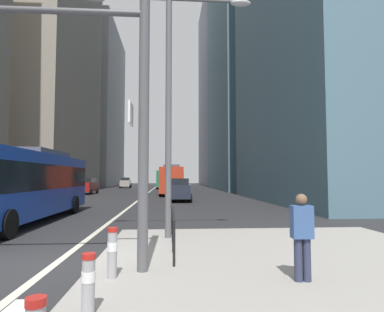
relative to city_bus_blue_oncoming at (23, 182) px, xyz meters
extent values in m
plane|color=#28282B|center=(3.84, 12.97, -1.84)|extent=(160.00, 160.00, 0.00)
cube|color=gray|center=(9.34, -8.03, -1.76)|extent=(9.00, 10.00, 0.15)
cube|color=beige|center=(3.84, 22.97, -1.83)|extent=(0.20, 80.00, 0.01)
cube|color=gray|center=(-12.16, 30.94, 24.41)|extent=(13.55, 22.90, 52.48)
cube|color=#9E9EA3|center=(-12.16, 59.33, 15.71)|extent=(13.99, 24.10, 35.10)
cube|color=slate|center=(20.84, 38.74, 26.06)|extent=(13.18, 22.90, 55.80)
cube|color=slate|center=(20.84, 66.91, 22.05)|extent=(11.51, 25.84, 47.77)
cube|color=#14389E|center=(0.00, -0.03, -0.11)|extent=(2.53, 12.07, 2.75)
cube|color=black|center=(0.00, -0.03, 0.23)|extent=(2.57, 11.83, 1.10)
cube|color=#4C4C51|center=(0.00, 1.78, 1.41)|extent=(1.76, 4.35, 0.30)
cylinder|color=black|center=(1.21, -3.89, -1.34)|extent=(0.30, 1.00, 1.00)
cylinder|color=black|center=(1.19, 3.83, -1.34)|extent=(0.30, 1.00, 1.00)
cylinder|color=black|center=(-1.21, 3.82, -1.34)|extent=(0.30, 1.00, 1.00)
cube|color=red|center=(6.90, 23.90, -0.11)|extent=(2.81, 11.64, 2.75)
cube|color=black|center=(6.90, 23.90, 0.23)|extent=(2.84, 11.41, 1.10)
cube|color=#4C4C51|center=(6.86, 22.17, 1.41)|extent=(1.86, 4.21, 0.30)
cylinder|color=black|center=(5.80, 27.64, -1.34)|extent=(0.33, 1.01, 1.00)
cylinder|color=black|center=(8.20, 27.57, -1.34)|extent=(0.33, 1.01, 1.00)
cylinder|color=black|center=(5.60, 20.23, -1.34)|extent=(0.33, 1.01, 1.00)
cylinder|color=black|center=(8.00, 20.17, -1.34)|extent=(0.33, 1.01, 1.00)
cube|color=#198456|center=(5.85, 44.31, -0.11)|extent=(2.80, 11.05, 2.75)
cube|color=black|center=(5.85, 44.31, 0.23)|extent=(2.83, 10.83, 1.10)
cube|color=#4C4C51|center=(5.81, 42.66, 1.41)|extent=(1.86, 4.00, 0.30)
cylinder|color=black|center=(4.75, 47.86, -1.34)|extent=(0.33, 1.01, 1.00)
cylinder|color=black|center=(7.15, 47.79, -1.34)|extent=(0.33, 1.01, 1.00)
cylinder|color=black|center=(4.56, 40.83, -1.34)|extent=(0.33, 1.01, 1.00)
cylinder|color=black|center=(6.96, 40.76, -1.34)|extent=(0.33, 1.01, 1.00)
cube|color=#B2A899|center=(-1.61, 47.46, -0.97)|extent=(1.95, 4.24, 1.10)
cube|color=black|center=(-1.61, 47.61, -0.16)|extent=(1.59, 2.31, 0.52)
cylinder|color=black|center=(-0.64, 46.08, -1.52)|extent=(0.25, 0.65, 0.64)
cylinder|color=black|center=(-2.46, 46.00, -1.52)|extent=(0.25, 0.65, 0.64)
cylinder|color=black|center=(-0.76, 48.91, -1.52)|extent=(0.25, 0.65, 0.64)
cylinder|color=black|center=(-2.58, 48.84, -1.52)|extent=(0.25, 0.65, 0.64)
cube|color=black|center=(7.45, 33.77, -0.97)|extent=(1.84, 4.55, 1.10)
cube|color=black|center=(7.45, 33.62, -0.16)|extent=(1.53, 2.46, 0.52)
cylinder|color=black|center=(6.52, 35.30, -1.52)|extent=(0.23, 0.64, 0.64)
cylinder|color=black|center=(8.33, 35.32, -1.52)|extent=(0.23, 0.64, 0.64)
cylinder|color=black|center=(6.56, 32.22, -1.52)|extent=(0.23, 0.64, 0.64)
cylinder|color=black|center=(8.38, 32.25, -1.52)|extent=(0.23, 0.64, 0.64)
cube|color=#232838|center=(7.44, 12.72, -0.97)|extent=(1.97, 4.53, 1.10)
cube|color=black|center=(7.43, 12.57, -0.16)|extent=(1.60, 2.47, 0.52)
cylinder|color=black|center=(6.59, 14.28, -1.52)|extent=(0.25, 0.65, 0.64)
cylinder|color=black|center=(8.41, 14.20, -1.52)|extent=(0.25, 0.65, 0.64)
cylinder|color=black|center=(6.46, 11.25, -1.52)|extent=(0.25, 0.65, 0.64)
cylinder|color=black|center=(8.28, 11.17, -1.52)|extent=(0.25, 0.65, 0.64)
cube|color=maroon|center=(-3.36, 25.28, -0.97)|extent=(1.89, 4.40, 1.10)
cube|color=black|center=(-3.36, 25.43, -0.16)|extent=(1.55, 2.39, 0.52)
cylinder|color=black|center=(-2.49, 23.78, -1.52)|extent=(0.24, 0.65, 0.64)
cylinder|color=black|center=(-4.31, 23.82, -1.52)|extent=(0.24, 0.65, 0.64)
cylinder|color=black|center=(-2.42, 26.74, -1.52)|extent=(0.24, 0.65, 0.64)
cylinder|color=black|center=(-4.24, 26.78, -1.52)|extent=(0.24, 0.65, 0.64)
cylinder|color=#515156|center=(5.99, -8.41, 1.31)|extent=(0.22, 0.22, 6.00)
cube|color=white|center=(5.74, -8.59, 1.51)|extent=(0.04, 0.60, 0.44)
cylinder|color=#56565B|center=(6.50, -4.71, 2.31)|extent=(0.20, 0.20, 8.00)
cylinder|color=#56565B|center=(7.70, -4.71, 6.11)|extent=(2.40, 0.10, 0.10)
ellipsoid|color=#B2B2B7|center=(8.90, -4.71, 6.06)|extent=(0.70, 0.32, 0.20)
cylinder|color=#B21E19|center=(5.28, -12.03, -0.94)|extent=(0.20, 0.20, 0.08)
cylinder|color=#99999E|center=(5.40, -10.51, -1.26)|extent=(0.18, 0.18, 0.85)
cylinder|color=white|center=(5.40, -10.51, -1.16)|extent=(0.19, 0.19, 0.15)
cylinder|color=#B21E19|center=(5.40, -10.51, -0.88)|extent=(0.20, 0.20, 0.08)
cylinder|color=#99999E|center=(5.45, -8.82, -1.21)|extent=(0.18, 0.18, 0.95)
cylinder|color=white|center=(5.45, -8.82, -1.10)|extent=(0.19, 0.19, 0.17)
cylinder|color=#B21E19|center=(5.45, -8.82, -0.78)|extent=(0.20, 0.20, 0.08)
cylinder|color=black|center=(6.64, -8.10, -1.21)|extent=(0.06, 0.06, 0.95)
cylinder|color=black|center=(6.64, -6.80, -1.21)|extent=(0.06, 0.06, 0.95)
cylinder|color=black|center=(6.64, -5.49, -1.21)|extent=(0.06, 0.06, 0.95)
cylinder|color=black|center=(6.64, -4.19, -1.21)|extent=(0.06, 0.06, 0.95)
cylinder|color=black|center=(6.64, -6.14, -0.74)|extent=(0.06, 3.90, 0.06)
cylinder|color=#2D334C|center=(8.91, -9.27, -1.29)|extent=(0.15, 0.15, 0.78)
cylinder|color=#2D334C|center=(9.07, -9.28, -1.29)|extent=(0.15, 0.15, 0.78)
cube|color=#38568E|center=(8.99, -9.27, -0.60)|extent=(0.39, 0.25, 0.60)
sphere|color=brown|center=(8.99, -9.27, -0.19)|extent=(0.22, 0.22, 0.22)
camera|label=1|loc=(6.52, -15.32, 0.23)|focal=30.90mm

